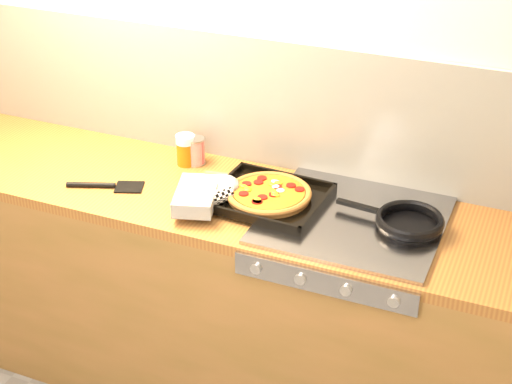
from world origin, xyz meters
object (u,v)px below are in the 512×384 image
at_px(pizza_on_tray, 249,194).
at_px(tomato_can, 195,151).
at_px(juice_glass, 186,150).
at_px(frying_pan, 408,222).

bearing_deg(pizza_on_tray, tomato_can, 146.35).
relative_size(pizza_on_tray, juice_glass, 4.24).
relative_size(pizza_on_tray, tomato_can, 4.81).
xyz_separation_m(pizza_on_tray, frying_pan, (0.55, 0.05, -0.01)).
bearing_deg(frying_pan, tomato_can, 169.21).
bearing_deg(juice_glass, pizza_on_tray, -28.77).
xyz_separation_m(pizza_on_tray, tomato_can, (-0.32, 0.21, 0.01)).
height_order(tomato_can, juice_glass, juice_glass).
xyz_separation_m(frying_pan, tomato_can, (-0.87, 0.17, 0.02)).
bearing_deg(frying_pan, juice_glass, 170.84).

